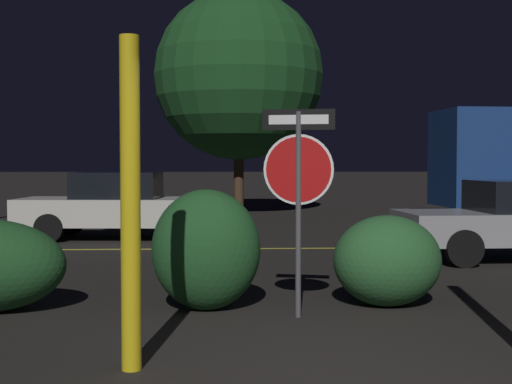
{
  "coord_description": "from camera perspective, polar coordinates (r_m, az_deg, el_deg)",
  "views": [
    {
      "loc": [
        -0.87,
        -5.44,
        1.65
      ],
      "look_at": [
        -0.44,
        3.91,
        1.27
      ],
      "focal_mm": 50.0,
      "sensor_mm": 36.0,
      "label": 1
    }
  ],
  "objects": [
    {
      "name": "stop_sign",
      "position": [
        7.57,
        3.42,
        1.66
      ],
      "size": [
        0.76,
        0.2,
        2.22
      ],
      "rotation": [
        0.0,
        0.0,
        -0.22
      ],
      "color": "#4C4C51",
      "rests_on": "ground_plane"
    },
    {
      "name": "ground_plane",
      "position": [
        5.75,
        6.39,
        -14.33
      ],
      "size": [
        260.0,
        260.0,
        0.0
      ],
      "primitive_type": "plane",
      "color": "black"
    },
    {
      "name": "passing_car_2",
      "position": [
        15.77,
        -10.64,
        -1.1
      ],
      "size": [
        4.67,
        2.03,
        1.45
      ],
      "rotation": [
        0.0,
        0.0,
        -1.63
      ],
      "color": "silver",
      "rests_on": "ground_plane"
    },
    {
      "name": "road_center_stripe",
      "position": [
        13.76,
        1.04,
        -4.53
      ],
      "size": [
        42.07,
        0.12,
        0.01
      ],
      "primitive_type": "cube",
      "color": "gold",
      "rests_on": "ground_plane"
    },
    {
      "name": "hedge_bush_2",
      "position": [
        8.01,
        -4.02,
        -4.63
      ],
      "size": [
        1.22,
        0.94,
        1.35
      ],
      "primitive_type": "ellipsoid",
      "color": "#1E4C23",
      "rests_on": "ground_plane"
    },
    {
      "name": "hedge_bush_3",
      "position": [
        8.37,
        10.45,
        -5.42
      ],
      "size": [
        1.24,
        1.03,
        1.05
      ],
      "primitive_type": "ellipsoid",
      "color": "#285B2D",
      "rests_on": "ground_plane"
    },
    {
      "name": "yellow_pole_left",
      "position": [
        5.71,
        -10.01,
        -0.95
      ],
      "size": [
        0.16,
        0.16,
        2.65
      ],
      "primitive_type": "cylinder",
      "color": "yellow",
      "rests_on": "ground_plane"
    },
    {
      "name": "tree_0",
      "position": [
        22.99,
        -1.4,
        9.28
      ],
      "size": [
        5.4,
        5.4,
        7.13
      ],
      "color": "#422D1E",
      "rests_on": "ground_plane"
    }
  ]
}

